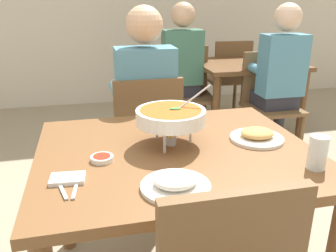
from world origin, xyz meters
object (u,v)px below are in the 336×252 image
Objects in this scene: curry_bowl at (171,117)px; chair_diner_main at (147,135)px; diner_main at (145,98)px; sauce_dish at (102,158)px; dining_table_far at (247,75)px; drink_glass at (317,154)px; chair_bg_middle at (268,98)px; appetizer_plate at (257,136)px; patron_bg_middle at (279,73)px; chair_bg_corner at (229,75)px; chair_bg_left at (188,88)px; patron_bg_left at (181,65)px; rice_plate at (176,183)px; dining_table_main at (176,171)px; chair_bg_right at (183,77)px.

chair_diner_main is at bearing 89.16° from curry_bowl.
sauce_dish is (-0.31, -0.84, 0.01)m from diner_main.
curry_bowl is 3.69× the size of sauce_dish.
sauce_dish is at bearing -128.51° from dining_table_far.
chair_bg_middle reaches higher than drink_glass.
patron_bg_middle reaches higher than appetizer_plate.
sauce_dish is 2.87m from chair_bg_corner.
chair_bg_left is (0.62, 1.86, -0.36)m from curry_bowl.
chair_bg_middle is 0.69× the size of patron_bg_middle.
drink_glass is at bearing -66.67° from diner_main.
rice_plate is at bearing -105.63° from patron_bg_left.
rice_plate is at bearing -128.95° from patron_bg_middle.
dining_table_main is at bearing -133.30° from patron_bg_middle.
curry_bowl is 2.20m from dining_table_far.
curry_bowl is at bearing -134.71° from patron_bg_middle.
sauce_dish is at bearing -175.10° from appetizer_plate.
chair_bg_middle is (1.20, 0.63, 0.00)m from chair_diner_main.
patron_bg_middle is at bearing 41.17° from sauce_dish.
curry_bowl is at bearing 101.37° from dining_table_main.
patron_bg_middle is (-0.01, -1.06, 0.24)m from chair_bg_corner.
sauce_dish is 2.09m from patron_bg_left.
chair_bg_left is at bearing 61.12° from diner_main.
appetizer_plate is 0.27× the size of chair_bg_left.
rice_plate is 0.18× the size of patron_bg_middle.
chair_bg_left reaches higher than dining_table_main.
sauce_dish is 0.10× the size of chair_bg_left.
patron_bg_middle is (0.02, -0.10, 0.24)m from chair_bg_middle.
diner_main is at bearing -113.38° from chair_bg_right.
chair_diner_main and chair_bg_right have the same top height.
appetizer_plate is at bearing 106.24° from drink_glass.
chair_diner_main is 1.00× the size of chair_bg_left.
diner_main is 5.46× the size of appetizer_plate.
patron_bg_middle is (0.61, -0.61, 0.24)m from chair_bg_left.
chair_bg_right is 0.54m from chair_bg_corner.
curry_bowl is at bearing -90.84° from chair_diner_main.
patron_bg_middle is at bearing 56.69° from appetizer_plate.
curry_bowl reaches higher than chair_bg_right.
chair_diner_main is at bearing -137.64° from dining_table_far.
dining_table_far is (1.22, 1.81, -0.26)m from curry_bowl.
sauce_dish is at bearing -136.42° from chair_bg_middle.
chair_bg_middle and chair_bg_corner have the same top height.
chair_bg_left is 0.89m from patron_bg_middle.
chair_bg_middle reaches higher than sauce_dish.
diner_main is at bearing 89.20° from curry_bowl.
chair_bg_right is at bearing 116.64° from chair_bg_middle.
dining_table_far is (1.21, 1.10, 0.10)m from chair_diner_main.
patron_bg_left is (-0.70, -0.49, 0.24)m from chair_bg_corner.
dining_table_main and dining_table_far have the same top height.
patron_bg_left is at bearing 66.26° from sauce_dish.
rice_plate is (-0.08, -1.08, 0.25)m from chair_diner_main.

